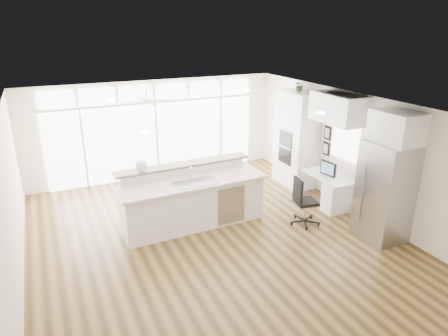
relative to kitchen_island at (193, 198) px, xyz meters
name	(u,v)px	position (x,y,z in m)	size (l,w,h in m)	color
floor	(214,239)	(0.15, -0.72, -0.64)	(7.00, 8.00, 0.02)	#453015
ceiling	(212,107)	(0.15, -0.72, 2.07)	(7.00, 8.00, 0.02)	white
wall_back	(155,129)	(0.15, 3.28, 0.72)	(7.00, 0.04, 2.70)	white
wall_front	(363,300)	(0.15, -4.72, 0.72)	(7.00, 0.04, 2.70)	white
wall_left	(9,211)	(-3.35, -0.72, 0.72)	(0.04, 8.00, 2.70)	white
wall_right	(354,153)	(3.65, -0.72, 0.72)	(0.04, 8.00, 2.70)	white
glass_wall	(157,140)	(0.15, 3.22, 0.42)	(5.80, 0.06, 2.08)	white
transom_row	(154,92)	(0.15, 3.22, 1.75)	(5.90, 0.06, 0.40)	white
desk_window	(345,141)	(3.61, -0.42, 0.92)	(0.04, 0.85, 0.85)	white
ceiling_fan	(146,97)	(-0.35, 2.08, 1.85)	(1.16, 1.16, 0.32)	silver
recessed_lights	(208,106)	(0.15, -0.52, 2.05)	(3.40, 3.00, 0.02)	white
oven_cabinet	(296,139)	(3.32, 1.08, 0.62)	(0.64, 1.20, 2.50)	white
desk_nook	(329,190)	(3.28, -0.42, -0.25)	(0.72, 1.30, 0.76)	white
upper_cabinets	(338,108)	(3.32, -0.42, 1.72)	(0.64, 1.30, 0.64)	white
refrigerator	(385,191)	(3.26, -2.07, 0.37)	(0.76, 0.90, 2.00)	#A5A6AA
fridge_cabinet	(397,127)	(3.32, -2.07, 1.67)	(0.64, 0.90, 0.60)	white
framed_photos	(327,141)	(3.61, 0.20, 0.77)	(0.06, 0.22, 0.80)	black
kitchen_island	(193,198)	(0.00, 0.00, 0.00)	(3.15, 1.19, 1.25)	white
rug	(311,199)	(3.10, -0.01, -0.62)	(0.97, 0.70, 0.01)	#352011
office_chair	(306,201)	(2.21, -0.98, -0.09)	(0.56, 0.51, 1.07)	black
fishbowl	(142,166)	(-0.96, 0.37, 0.76)	(0.26, 0.26, 0.26)	white
monitor	(328,168)	(3.20, -0.42, 0.32)	(0.07, 0.45, 0.37)	black
keyboard	(322,177)	(3.03, -0.42, 0.14)	(0.13, 0.34, 0.02)	silver
potted_plant	(299,87)	(3.32, 1.08, 1.99)	(0.27, 0.30, 0.24)	#2D5122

